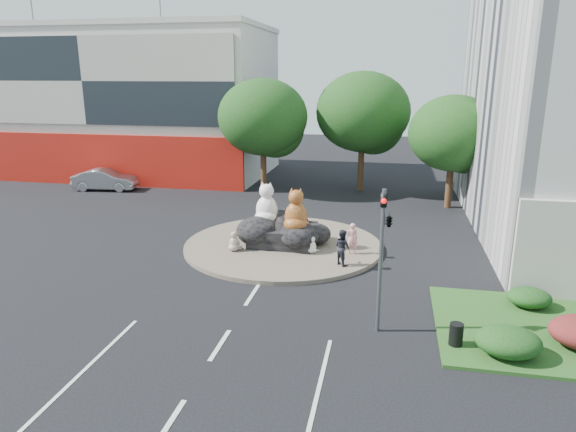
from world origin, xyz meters
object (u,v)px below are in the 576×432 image
Objects in this scene: cat_white at (267,203)px; kitten_white at (312,244)px; pedestrian_pink at (352,238)px; kitten_calico at (234,240)px; parked_car at (105,180)px; cat_tabby at (296,209)px; pedestrian_dark at (342,247)px; litter_bin at (456,334)px.

cat_white is 2.50× the size of kitten_white.
pedestrian_pink is at bearing -40.77° from kitten_white.
parked_car reaches higher than kitten_calico.
cat_tabby is at bearing -129.90° from parked_car.
pedestrian_dark is 0.34× the size of parked_car.
pedestrian_dark reaches higher than kitten_calico.
pedestrian_dark is (5.34, -0.86, 0.31)m from kitten_calico.
kitten_white is at bearing 127.69° from litter_bin.
pedestrian_pink is 8.79m from litter_bin.
cat_white is 1.92m from cat_tabby.
cat_tabby is 2.93× the size of litter_bin.
pedestrian_pink is 0.93× the size of pedestrian_dark.
kitten_white is 0.57× the size of pedestrian_pink.
cat_tabby reaches higher than pedestrian_pink.
cat_white is at bearing 101.87° from kitten_white.
pedestrian_pink is at bearing 116.83° from litter_bin.
cat_tabby is 2.11× the size of kitten_calico.
parked_car reaches higher than kitten_white.
cat_white is 1.01× the size of cat_tabby.
pedestrian_dark is 2.23× the size of litter_bin.
cat_white is at bearing 152.90° from cat_tabby.
cat_white is at bearing 64.32° from kitten_calico.
parked_car is 30.22m from litter_bin.
parked_car is at bearing 98.33° from kitten_white.
cat_white reaches higher than cat_tabby.
cat_white is at bearing 10.99° from pedestrian_dark.
litter_bin is at bearing 168.73° from pedestrian_dark.
parked_car is (-13.84, 11.91, 0.08)m from kitten_calico.
pedestrian_pink is (4.47, -1.20, -1.23)m from cat_white.
pedestrian_dark is at bearing -87.84° from kitten_white.
pedestrian_pink reaches higher than parked_car.
pedestrian_pink reaches higher than litter_bin.
pedestrian_dark reaches higher than litter_bin.
litter_bin is at bearing -49.44° from cat_tabby.
cat_tabby is at bearing -17.98° from cat_white.
kitten_calico is 1.39× the size of litter_bin.
pedestrian_dark is 23.04m from parked_car.
cat_tabby is at bearing 25.35° from kitten_calico.
kitten_calico is 3.78m from kitten_white.
kitten_white is 1.19× the size of litter_bin.
cat_tabby reaches higher than kitten_calico.
kitten_white is at bearing 5.24° from pedestrian_dark.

